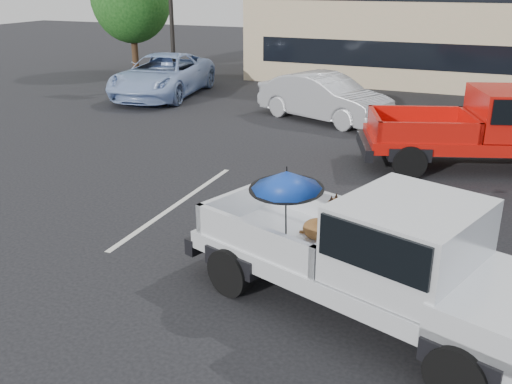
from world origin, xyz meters
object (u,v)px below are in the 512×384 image
at_px(silver_pickup, 391,255).
at_px(red_pickup, 501,126).
at_px(silver_sedan, 324,97).
at_px(blue_suv, 163,75).

height_order(silver_pickup, red_pickup, silver_pickup).
distance_m(silver_pickup, silver_sedan, 12.20).
xyz_separation_m(red_pickup, silver_sedan, (-5.53, 3.33, -0.32)).
xyz_separation_m(silver_pickup, silver_sedan, (-4.21, 11.45, -0.27)).
xyz_separation_m(silver_sedan, blue_suv, (-7.26, 1.59, 0.05)).
bearing_deg(silver_sedan, silver_pickup, -137.89).
height_order(red_pickup, silver_sedan, red_pickup).
bearing_deg(blue_suv, silver_sedan, -20.78).
relative_size(red_pickup, blue_suv, 1.08).
bearing_deg(silver_pickup, red_pickup, 100.39).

